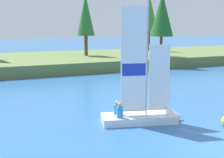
% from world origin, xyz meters
% --- Properties ---
extents(shore_bank, '(80.00, 14.54, 1.14)m').
position_xyz_m(shore_bank, '(0.00, 26.72, 0.57)').
color(shore_bank, '#5B703D').
rests_on(shore_bank, ground).
extents(shoreline_tree_centre, '(2.11, 2.11, 7.21)m').
position_xyz_m(shoreline_tree_centre, '(2.56, 26.26, 5.88)').
color(shoreline_tree_centre, brown).
rests_on(shoreline_tree_centre, shore_bank).
extents(shoreline_tree_midright, '(2.67, 2.67, 7.28)m').
position_xyz_m(shoreline_tree_midright, '(10.19, 21.72, 5.93)').
color(shoreline_tree_midright, brown).
rests_on(shoreline_tree_midright, shore_bank).
extents(shoreline_tree_right, '(2.33, 2.33, 7.58)m').
position_xyz_m(shoreline_tree_right, '(13.06, 29.47, 6.29)').
color(shoreline_tree_right, brown).
rests_on(shoreline_tree_right, shore_bank).
extents(sailboat, '(4.31, 2.23, 6.59)m').
position_xyz_m(sailboat, '(-1.19, 4.33, 0.46)').
color(sailboat, silver).
rests_on(sailboat, ground).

